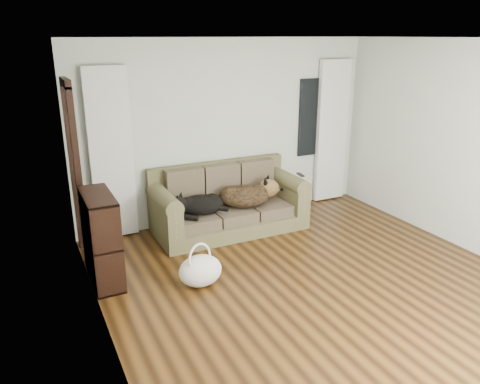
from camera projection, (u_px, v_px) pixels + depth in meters
name	position (u px, v px, depth m)	size (l,w,h in m)	color
floor	(325.00, 290.00, 5.07)	(5.00, 5.00, 0.00)	black
ceiling	(341.00, 38.00, 4.24)	(5.00, 5.00, 0.00)	white
wall_back	(228.00, 131.00, 6.78)	(4.50, 0.04, 2.60)	beige
wall_left	(101.00, 211.00, 3.72)	(0.04, 5.00, 2.60)	beige
curtain_left	(111.00, 155.00, 6.05)	(0.55, 0.08, 2.25)	white
curtain_right	(332.00, 132.00, 7.51)	(0.55, 0.08, 2.25)	white
window_pane	(313.00, 117.00, 7.32)	(0.50, 0.03, 1.20)	black
door_casing	(76.00, 174.00, 5.56)	(0.07, 0.60, 2.10)	black
sofa	(229.00, 200.00, 6.51)	(2.08, 0.90, 0.85)	#43402A
dog_black_lab	(198.00, 205.00, 6.23)	(0.61, 0.42, 0.26)	black
dog_shepherd	(247.00, 196.00, 6.53)	(0.73, 0.51, 0.32)	black
tv_remote	(300.00, 175.00, 6.68)	(0.05, 0.17, 0.02)	black
tote_bag	(200.00, 272.00, 5.12)	(0.48, 0.37, 0.35)	white
bookshelf	(102.00, 239.00, 5.13)	(0.30, 0.81, 1.02)	black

